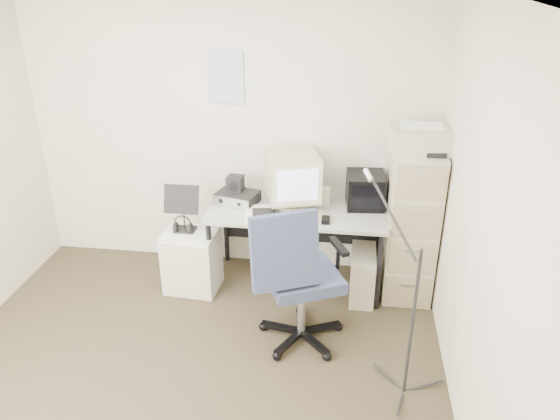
# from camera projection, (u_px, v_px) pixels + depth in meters

# --- Properties ---
(floor) EXTENTS (3.60, 3.60, 0.01)m
(floor) POSITION_uv_depth(u_px,v_px,m) (181.00, 392.00, 3.70)
(floor) COLOR #3B311B
(floor) RESTS_ON ground
(wall_back) EXTENTS (3.60, 0.02, 2.50)m
(wall_back) POSITION_uv_depth(u_px,v_px,m) (231.00, 134.00, 4.77)
(wall_back) COLOR beige
(wall_back) RESTS_ON ground
(wall_right) EXTENTS (0.02, 3.60, 2.50)m
(wall_right) POSITION_uv_depth(u_px,v_px,m) (486.00, 248.00, 2.94)
(wall_right) COLOR beige
(wall_right) RESTS_ON ground
(wall_calendar) EXTENTS (0.30, 0.02, 0.44)m
(wall_calendar) POSITION_uv_depth(u_px,v_px,m) (226.00, 77.00, 4.55)
(wall_calendar) COLOR white
(wall_calendar) RESTS_ON wall_back
(filing_cabinet) EXTENTS (0.40, 0.60, 1.30)m
(filing_cabinet) POSITION_uv_depth(u_px,v_px,m) (411.00, 223.00, 4.55)
(filing_cabinet) COLOR beige
(filing_cabinet) RESTS_ON floor
(printer) EXTENTS (0.51, 0.38, 0.19)m
(printer) POSITION_uv_depth(u_px,v_px,m) (421.00, 139.00, 4.18)
(printer) COLOR tan
(printer) RESTS_ON filing_cabinet
(desk) EXTENTS (1.50, 0.70, 0.73)m
(desk) POSITION_uv_depth(u_px,v_px,m) (297.00, 247.00, 4.76)
(desk) COLOR #B5B49F
(desk) RESTS_ON floor
(crt_monitor) EXTENTS (0.53, 0.54, 0.46)m
(crt_monitor) POSITION_uv_depth(u_px,v_px,m) (292.00, 181.00, 4.56)
(crt_monitor) COLOR tan
(crt_monitor) RESTS_ON desk
(crt_tv) EXTENTS (0.34, 0.35, 0.28)m
(crt_tv) POSITION_uv_depth(u_px,v_px,m) (365.00, 190.00, 4.61)
(crt_tv) COLOR black
(crt_tv) RESTS_ON desk
(desk_speaker) EXTENTS (0.08, 0.08, 0.14)m
(desk_speaker) POSITION_uv_depth(u_px,v_px,m) (325.00, 196.00, 4.68)
(desk_speaker) COLOR beige
(desk_speaker) RESTS_ON desk
(keyboard) EXTENTS (0.46, 0.26, 0.02)m
(keyboard) POSITION_uv_depth(u_px,v_px,m) (298.00, 217.00, 4.43)
(keyboard) COLOR tan
(keyboard) RESTS_ON desk
(mouse) EXTENTS (0.07, 0.11, 0.03)m
(mouse) POSITION_uv_depth(u_px,v_px,m) (326.00, 220.00, 4.38)
(mouse) COLOR black
(mouse) RESTS_ON desk
(radio_receiver) EXTENTS (0.39, 0.32, 0.10)m
(radio_receiver) POSITION_uv_depth(u_px,v_px,m) (238.00, 197.00, 4.70)
(radio_receiver) COLOR black
(radio_receiver) RESTS_ON desk
(radio_speaker) EXTENTS (0.15, 0.14, 0.13)m
(radio_speaker) POSITION_uv_depth(u_px,v_px,m) (235.00, 183.00, 4.68)
(radio_speaker) COLOR black
(radio_speaker) RESTS_ON radio_receiver
(papers) EXTENTS (0.28, 0.35, 0.02)m
(papers) POSITION_uv_depth(u_px,v_px,m) (259.00, 214.00, 4.50)
(papers) COLOR white
(papers) RESTS_ON desk
(pc_tower) EXTENTS (0.21, 0.46, 0.42)m
(pc_tower) POSITION_uv_depth(u_px,v_px,m) (362.00, 275.00, 4.63)
(pc_tower) COLOR tan
(pc_tower) RESTS_ON floor
(office_chair) EXTENTS (0.88, 0.88, 1.15)m
(office_chair) POSITION_uv_depth(u_px,v_px,m) (302.00, 274.00, 3.96)
(office_chair) COLOR #2D364C
(office_chair) RESTS_ON floor
(side_cart) EXTENTS (0.47, 0.39, 0.55)m
(side_cart) POSITION_uv_depth(u_px,v_px,m) (192.00, 261.00, 4.72)
(side_cart) COLOR silver
(side_cart) RESTS_ON floor
(music_stand) EXTENTS (0.30, 0.17, 0.43)m
(music_stand) POSITION_uv_depth(u_px,v_px,m) (183.00, 207.00, 4.55)
(music_stand) COLOR black
(music_stand) RESTS_ON side_cart
(headphones) EXTENTS (0.17, 0.17, 0.03)m
(headphones) POSITION_uv_depth(u_px,v_px,m) (183.00, 227.00, 4.58)
(headphones) COLOR black
(headphones) RESTS_ON side_cart
(mic_stand) EXTENTS (0.03, 0.03, 1.44)m
(mic_stand) POSITION_uv_depth(u_px,v_px,m) (415.00, 303.00, 3.39)
(mic_stand) COLOR black
(mic_stand) RESTS_ON floor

